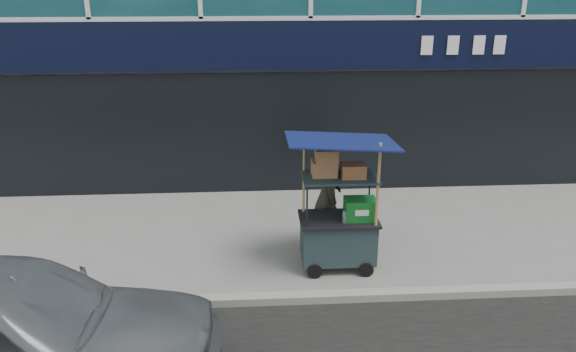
{
  "coord_description": "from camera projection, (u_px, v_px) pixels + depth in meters",
  "views": [
    {
      "loc": [
        -1.08,
        -6.74,
        4.27
      ],
      "look_at": [
        -0.58,
        1.2,
        1.31
      ],
      "focal_mm": 35.0,
      "sensor_mm": 36.0,
      "label": 1
    }
  ],
  "objects": [
    {
      "name": "vendor_cart",
      "position": [
        340.0,
        223.0,
        8.3
      ],
      "size": [
        1.54,
        1.09,
        2.08
      ],
      "rotation": [
        0.0,
        0.0,
        -0.0
      ],
      "color": "#18272A",
      "rests_on": "ground"
    },
    {
      "name": "curb",
      "position": [
        337.0,
        297.0,
        7.65
      ],
      "size": [
        80.0,
        0.18,
        0.12
      ],
      "primitive_type": "cube",
      "color": "gray",
      "rests_on": "ground"
    },
    {
      "name": "ground",
      "position": [
        335.0,
        292.0,
        7.86
      ],
      "size": [
        80.0,
        80.0,
        0.0
      ],
      "primitive_type": "plane",
      "color": "slate",
      "rests_on": "ground"
    },
    {
      "name": "parked_car",
      "position": [
        3.0,
        332.0,
        5.77
      ],
      "size": [
        4.59,
        2.16,
        1.52
      ],
      "primitive_type": "imported",
      "rotation": [
        0.0,
        0.0,
        1.49
      ],
      "color": "slate",
      "rests_on": "ground"
    },
    {
      "name": "vendor_man",
      "position": [
        327.0,
        196.0,
        8.8
      ],
      "size": [
        0.48,
        0.69,
        1.81
      ],
      "primitive_type": "imported",
      "rotation": [
        0.0,
        0.0,
        1.64
      ],
      "color": "#27281D",
      "rests_on": "ground"
    }
  ]
}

